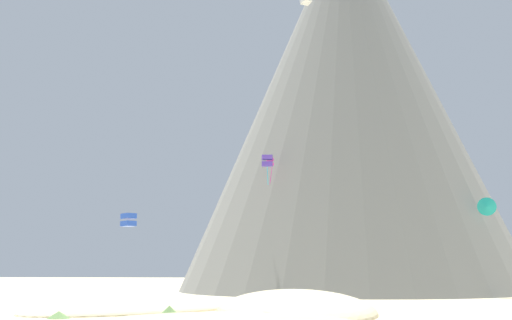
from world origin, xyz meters
The scene contains 9 objects.
dune_foreground_left centered at (2.57, 25.00, 0.00)m, with size 27.67×13.45×3.71m, color beige.
dune_midground centered at (-11.11, 26.59, 0.00)m, with size 24.18×12.28×1.94m, color beige.
bush_near_right centered at (-7.11, 19.40, 0.40)m, with size 1.66×1.66×0.80m, color #668C4C.
bush_low_patch centered at (-14.66, 15.83, 0.27)m, with size 1.73×1.73×0.55m, color #668C4C.
rock_massif centered at (10.31, 74.71, 28.70)m, with size 77.38×77.38×65.13m.
kite_teal_low centered at (26.75, 54.78, 11.59)m, with size 2.57×1.55×2.43m.
kite_blue_low centered at (-15.00, 33.68, 8.62)m, with size 1.71×1.71×1.37m.
kite_magenta_mid centered at (-1.77, 54.68, 17.93)m, with size 1.10×1.10×3.60m.
kite_indigo_mid centered at (-1.18, 42.54, 16.12)m, with size 1.29×1.32×3.60m.
Camera 1 is at (4.67, -30.98, 3.78)m, focal length 44.61 mm.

